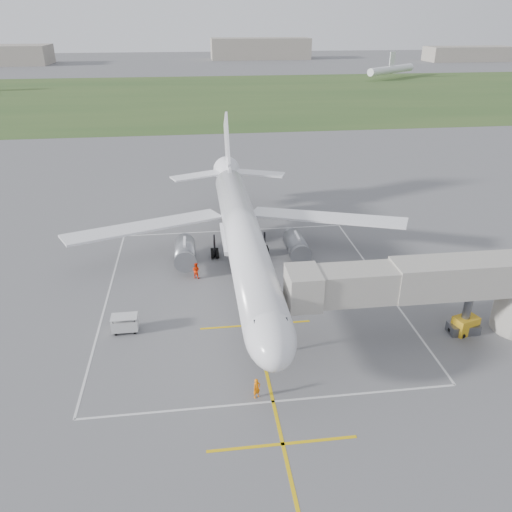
{
  "coord_description": "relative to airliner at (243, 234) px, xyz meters",
  "views": [
    {
      "loc": [
        -4.8,
        -47.53,
        25.39
      ],
      "look_at": [
        0.81,
        -4.0,
        4.0
      ],
      "focal_mm": 35.0,
      "sensor_mm": 36.0,
      "label": 1
    }
  ],
  "objects": [
    {
      "name": "ground",
      "position": [
        0.0,
        -0.75,
        -4.39
      ],
      "size": [
        700.0,
        700.0,
        0.0
      ],
      "primitive_type": "plane",
      "color": "#58585A",
      "rests_on": "ground"
    },
    {
      "name": "grass_strip",
      "position": [
        0.0,
        129.25,
        -4.38
      ],
      "size": [
        700.0,
        120.0,
        0.02
      ],
      "primitive_type": "cube",
      "color": "#304E22",
      "rests_on": "ground"
    },
    {
      "name": "apron_markings",
      "position": [
        0.0,
        -6.57,
        -4.38
      ],
      "size": [
        28.2,
        60.0,
        0.01
      ],
      "color": "#E5B80D",
      "rests_on": "ground"
    },
    {
      "name": "airliner",
      "position": [
        0.0,
        0.0,
        0.0
      ],
      "size": [
        38.93,
        46.75,
        13.52
      ],
      "color": "white",
      "rests_on": "ground"
    },
    {
      "name": "jet_bridge",
      "position": [
        15.72,
        -14.25,
        0.35
      ],
      "size": [
        23.4,
        5.0,
        7.2
      ],
      "color": "gray",
      "rests_on": "ground"
    },
    {
      "name": "gpu_unit",
      "position": [
        18.12,
        -14.25,
        -3.62
      ],
      "size": [
        2.41,
        1.99,
        1.57
      ],
      "rotation": [
        0.0,
        0.0,
        0.31
      ],
      "color": "gold",
      "rests_on": "ground"
    },
    {
      "name": "baggage_cart",
      "position": [
        -11.55,
        -10.27,
        -3.58
      ],
      "size": [
        2.28,
        1.38,
        1.58
      ],
      "rotation": [
        0.0,
        0.0,
        0.0
      ],
      "color": "silver",
      "rests_on": "ground"
    },
    {
      "name": "ramp_worker_nose",
      "position": [
        -1.11,
        -20.12,
        -3.58
      ],
      "size": [
        0.7,
        0.61,
        1.62
      ],
      "primitive_type": "imported",
      "rotation": [
        0.0,
        0.0,
        0.45
      ],
      "color": "orange",
      "rests_on": "ground"
    },
    {
      "name": "ramp_worker_wing",
      "position": [
        -5.14,
        -1.06,
        -3.5
      ],
      "size": [
        1.08,
        0.98,
        1.79
      ],
      "primitive_type": "imported",
      "rotation": [
        0.0,
        0.0,
        2.7
      ],
      "color": "#FF3108",
      "rests_on": "ground"
    },
    {
      "name": "distant_hangars",
      "position": [
        -16.15,
        264.44,
        0.78
      ],
      "size": [
        345.0,
        49.0,
        12.0
      ],
      "color": "gray",
      "rests_on": "ground"
    },
    {
      "name": "distant_aircraft",
      "position": [
        -4.04,
        160.53,
        -0.8
      ],
      "size": [
        193.48,
        48.26,
        8.85
      ],
      "color": "white",
      "rests_on": "ground"
    }
  ]
}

